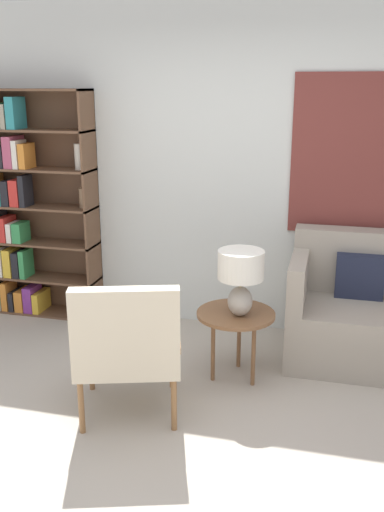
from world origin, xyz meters
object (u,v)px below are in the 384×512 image
at_px(side_table, 236,319).
at_px(table_lamp, 241,274).
at_px(bookshelf, 21,209).
at_px(armchair, 127,343).

xyz_separation_m(side_table, table_lamp, (0.03, -0.04, 0.35)).
xyz_separation_m(bookshelf, side_table, (2.09, -0.79, -0.52)).
xyz_separation_m(armchair, table_lamp, (0.58, 0.65, 0.28)).
xyz_separation_m(bookshelf, armchair, (1.54, -1.48, -0.45)).
distance_m(armchair, table_lamp, 0.92).
xyz_separation_m(armchair, side_table, (0.55, 0.69, -0.07)).
height_order(bookshelf, armchair, bookshelf).
height_order(side_table, table_lamp, table_lamp).
relative_size(bookshelf, armchair, 2.18).
height_order(bookshelf, side_table, bookshelf).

